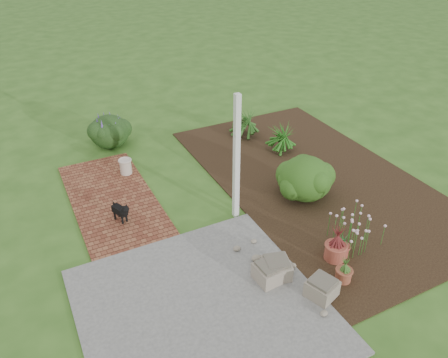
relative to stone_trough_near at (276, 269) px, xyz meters
name	(u,v)px	position (x,y,z in m)	size (l,w,h in m)	color
ground	(224,222)	(-0.09, 1.67, -0.18)	(80.00, 80.00, 0.00)	#315B1C
concrete_patio	(202,309)	(-1.34, -0.08, -0.16)	(3.50, 3.50, 0.04)	#60605E
brick_path	(112,198)	(-1.79, 3.42, -0.16)	(1.60, 3.50, 0.04)	brown
garden_bed	(315,178)	(2.41, 2.17, -0.17)	(4.00, 7.00, 0.03)	black
veranda_post	(236,160)	(0.21, 1.77, 1.07)	(0.10, 0.10, 2.50)	white
stone_trough_near	(276,269)	(0.00, 0.00, 0.00)	(0.43, 0.43, 0.28)	gray
stone_trough_mid	(322,289)	(0.39, -0.68, -0.01)	(0.41, 0.41, 0.27)	gray
stone_trough_far	(269,273)	(-0.15, -0.03, 0.00)	(0.42, 0.42, 0.28)	gray
black_dog	(121,210)	(-1.82, 2.54, 0.10)	(0.27, 0.45, 0.41)	black
cream_ceramic_urn	(126,167)	(-1.26, 4.22, 0.03)	(0.26, 0.26, 0.34)	beige
evergreen_shrub	(306,177)	(1.76, 1.69, 0.30)	(1.07, 1.07, 0.91)	#103610
agapanthus_clump_back	(282,135)	(2.43, 3.58, 0.27)	(0.93, 0.93, 0.84)	#0F420F
agapanthus_clump_front	(244,120)	(2.05, 4.73, 0.28)	(0.97, 0.97, 0.86)	#183B13
pink_flower_patch	(353,226)	(1.70, 0.15, 0.15)	(0.94, 0.94, 0.60)	#113D0F
terracotta_pot_bronze	(335,252)	(1.12, -0.10, -0.01)	(0.35, 0.35, 0.29)	#A04836
terracotta_pot_small_left	(342,250)	(1.27, -0.09, -0.05)	(0.24, 0.24, 0.20)	#A24337
terracotta_pot_small_right	(343,275)	(0.91, -0.57, -0.04)	(0.25, 0.25, 0.21)	brown
purple_flowering_bush	(109,131)	(-1.20, 5.79, 0.23)	(0.97, 0.97, 0.82)	black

